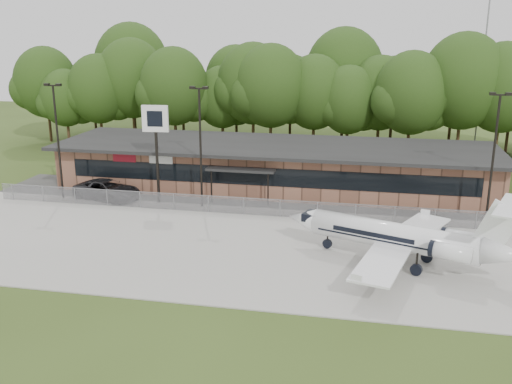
% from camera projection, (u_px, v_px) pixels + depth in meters
% --- Properties ---
extents(ground, '(160.00, 160.00, 0.00)m').
position_uv_depth(ground, '(203.00, 298.00, 32.35)').
color(ground, '#334518').
rests_on(ground, ground).
extents(apron, '(64.00, 18.00, 0.08)m').
position_uv_depth(apron, '(236.00, 246.00, 39.88)').
color(apron, '#9E9B93').
rests_on(apron, ground).
extents(parking_lot, '(50.00, 9.00, 0.06)m').
position_uv_depth(parking_lot, '(266.00, 200.00, 50.71)').
color(parking_lot, '#383835').
rests_on(parking_lot, ground).
extents(terminal, '(41.00, 11.65, 4.30)m').
position_uv_depth(terminal, '(274.00, 165.00, 54.31)').
color(terminal, '#8F5E47').
rests_on(terminal, ground).
extents(fence, '(46.00, 0.04, 1.52)m').
position_uv_depth(fence, '(256.00, 207.00, 46.27)').
color(fence, gray).
rests_on(fence, ground).
extents(treeline, '(72.00, 12.00, 15.00)m').
position_uv_depth(treeline, '(300.00, 90.00, 69.86)').
color(treeline, '#1F3A12').
rests_on(treeline, ground).
extents(radio_mast, '(0.20, 0.20, 25.00)m').
position_uv_depth(radio_mast, '(485.00, 48.00, 69.92)').
color(radio_mast, gray).
rests_on(radio_mast, ground).
extents(light_pole_left, '(1.55, 0.30, 10.23)m').
position_uv_depth(light_pole_left, '(57.00, 133.00, 49.70)').
color(light_pole_left, black).
rests_on(light_pole_left, ground).
extents(light_pole_mid, '(1.55, 0.30, 10.23)m').
position_uv_depth(light_pole_mid, '(200.00, 138.00, 47.21)').
color(light_pole_mid, black).
rests_on(light_pole_mid, ground).
extents(light_pole_right, '(1.55, 0.30, 10.23)m').
position_uv_depth(light_pole_right, '(494.00, 149.00, 42.80)').
color(light_pole_right, black).
rests_on(light_pole_right, ground).
extents(business_jet, '(15.28, 13.67, 5.22)m').
position_uv_depth(business_jet, '(402.00, 238.00, 36.27)').
color(business_jet, white).
rests_on(business_jet, ground).
extents(suv, '(6.76, 4.27, 1.74)m').
position_uv_depth(suv, '(108.00, 190.00, 50.87)').
color(suv, '#333336').
rests_on(suv, ground).
extents(pole_sign, '(2.26, 0.46, 8.57)m').
position_uv_depth(pole_sign, '(156.00, 129.00, 48.09)').
color(pole_sign, black).
rests_on(pole_sign, ground).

